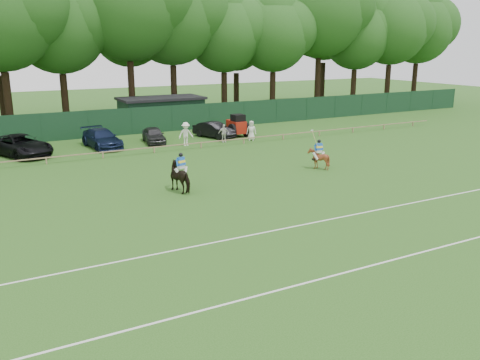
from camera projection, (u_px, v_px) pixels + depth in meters
ground at (261, 224)px, 23.94m from camera, size 160.00×160.00×0.00m
horse_dark at (181, 177)px, 29.14m from camera, size 1.43×2.21×1.72m
horse_chestnut at (318, 159)px, 34.46m from camera, size 1.38×1.49×1.41m
suv_black at (21, 145)px, 38.40m from camera, size 4.82×6.41×1.62m
sedan_navy at (102, 138)px, 41.54m from camera, size 2.67×5.41×1.51m
hatch_grey at (154, 135)px, 43.58m from camera, size 2.16×4.15×1.35m
estate_black at (214, 130)px, 46.02m from camera, size 2.89×4.50×1.40m
spectator_left at (186, 134)px, 42.30m from camera, size 1.29×0.78×1.96m
spectator_mid at (224, 133)px, 43.72m from camera, size 0.98×0.55×1.58m
spectator_right at (251, 131)px, 44.65m from camera, size 1.01×0.89×1.73m
rider_dark at (181, 164)px, 28.93m from camera, size 0.93×0.50×1.41m
rider_chestnut at (319, 149)px, 34.28m from camera, size 0.93×0.68×2.05m
pitch_lines at (304, 250)px, 20.96m from camera, size 60.00×5.10×0.01m
pitch_rail at (142, 148)px, 39.11m from camera, size 62.10×0.10×0.50m
perimeter_fence at (111, 123)px, 46.54m from camera, size 92.08×0.08×2.50m
utility_shed at (161, 112)px, 51.78m from camera, size 8.40×4.40×3.04m
tree_row at (111, 123)px, 54.58m from camera, size 96.00×12.00×21.00m
tractor at (237, 126)px, 46.49m from camera, size 1.73×2.46×2.06m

